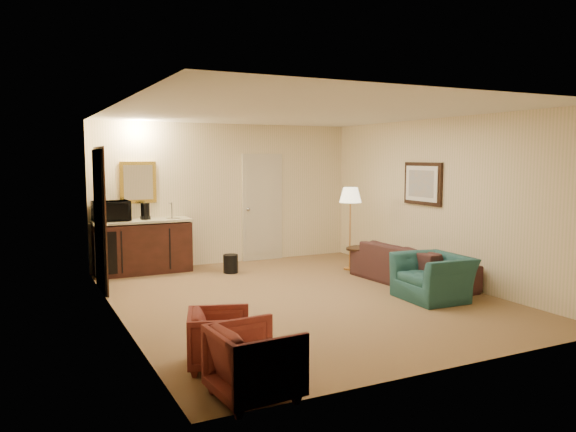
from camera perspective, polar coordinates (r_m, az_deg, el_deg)
name	(u,v)px	position (r m, az deg, el deg)	size (l,w,h in m)	color
ground	(301,297)	(8.05, 1.37, -8.27)	(6.00, 6.00, 0.00)	olive
room_walls	(272,175)	(8.46, -1.61, 4.18)	(5.02, 6.01, 2.61)	beige
wetbar_cabinet	(143,246)	(9.95, -14.54, -3.01)	(1.64, 0.58, 0.92)	#3C1913
sofa	(412,258)	(9.01, 12.46, -4.20)	(2.10, 0.61, 0.82)	black
teal_armchair	(433,270)	(8.12, 14.56, -5.30)	(0.96, 0.62, 0.84)	#215253
rose_chair_near	(220,336)	(5.46, -6.90, -11.98)	(0.59, 0.55, 0.60)	maroon
rose_chair_far	(255,359)	(4.75, -3.39, -14.26)	(0.66, 0.62, 0.68)	maroon
coffee_table	(367,260)	(9.75, 8.05, -4.44)	(0.79, 0.53, 0.45)	black
floor_lamp	(350,228)	(9.95, 6.32, -1.26)	(0.39, 0.39, 1.47)	#CB8D43
waste_bin	(231,264)	(9.73, -5.85, -4.84)	(0.25, 0.25, 0.32)	black
microwave	(111,209)	(9.83, -17.55, 0.71)	(0.60, 0.33, 0.41)	black
coffee_maker	(145,211)	(9.91, -14.30, 0.48)	(0.15, 0.15, 0.29)	black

